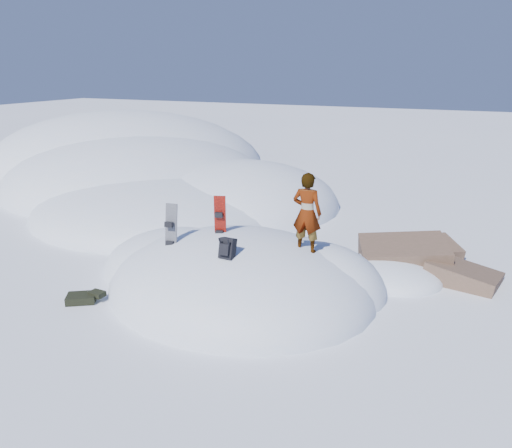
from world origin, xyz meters
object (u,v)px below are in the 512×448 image
at_px(snowboard_red, 220,226).
at_px(snowboard_dark, 171,236).
at_px(backpack, 227,248).
at_px(person, 307,213).

height_order(snowboard_red, snowboard_dark, snowboard_red).
bearing_deg(snowboard_red, backpack, -73.42).
relative_size(snowboard_red, backpack, 2.88).
bearing_deg(snowboard_dark, person, 10.47).
xyz_separation_m(backpack, person, (1.41, 1.44, 0.62)).
distance_m(snowboard_red, snowboard_dark, 1.28).
bearing_deg(backpack, person, 46.88).
xyz_separation_m(snowboard_red, snowboard_dark, (-0.99, -0.79, -0.17)).
xyz_separation_m(snowboard_red, person, (2.26, 0.18, 0.56)).
height_order(snowboard_dark, person, person).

